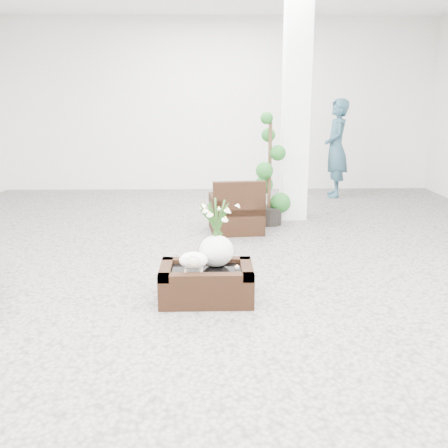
{
  "coord_description": "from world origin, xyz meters",
  "views": [
    {
      "loc": [
        -0.14,
        -5.47,
        1.96
      ],
      "look_at": [
        0.0,
        -0.1,
        0.62
      ],
      "focal_mm": 41.52,
      "sensor_mm": 36.0,
      "label": 1
    }
  ],
  "objects": [
    {
      "name": "shopper",
      "position": [
        2.31,
        4.6,
        0.95
      ],
      "size": [
        0.53,
        0.74,
        1.9
      ],
      "primitive_type": "imported",
      "rotation": [
        0.0,
        0.0,
        -1.69
      ],
      "color": "#2A4D5E",
      "rests_on": "ground"
    },
    {
      "name": "topiary",
      "position": [
        0.76,
        2.37,
        0.84
      ],
      "size": [
        0.45,
        0.45,
        1.69
      ],
      "primitive_type": null,
      "color": "#194E19",
      "rests_on": "ground"
    },
    {
      "name": "sheep_figurine",
      "position": [
        -0.31,
        -0.79,
        0.42
      ],
      "size": [
        0.28,
        0.23,
        0.21
      ],
      "primitive_type": "ellipsoid",
      "color": "white",
      "rests_on": "coffee_table"
    },
    {
      "name": "coffee_table",
      "position": [
        -0.19,
        -0.69,
        0.16
      ],
      "size": [
        0.9,
        0.6,
        0.31
      ],
      "primitive_type": "cube",
      "color": "black",
      "rests_on": "ground"
    },
    {
      "name": "ground",
      "position": [
        0.0,
        0.0,
        0.0
      ],
      "size": [
        11.0,
        11.0,
        0.0
      ],
      "primitive_type": "plane",
      "color": "gray",
      "rests_on": "ground"
    },
    {
      "name": "planter_narcissus",
      "position": [
        -0.09,
        -0.59,
        0.71
      ],
      "size": [
        0.44,
        0.44,
        0.8
      ],
      "primitive_type": null,
      "color": "white",
      "rests_on": "coffee_table"
    },
    {
      "name": "armchair",
      "position": [
        0.23,
        1.95,
        0.4
      ],
      "size": [
        0.81,
        0.78,
        0.79
      ],
      "primitive_type": "cube",
      "rotation": [
        0.0,
        0.0,
        3.24
      ],
      "color": "black",
      "rests_on": "ground"
    },
    {
      "name": "column",
      "position": [
        1.2,
        2.8,
        1.75
      ],
      "size": [
        0.4,
        0.4,
        3.5
      ],
      "primitive_type": "cube",
      "color": "white",
      "rests_on": "ground"
    },
    {
      "name": "tealight",
      "position": [
        0.11,
        -0.67,
        0.33
      ],
      "size": [
        0.04,
        0.04,
        0.03
      ],
      "primitive_type": "cylinder",
      "color": "white",
      "rests_on": "coffee_table"
    }
  ]
}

